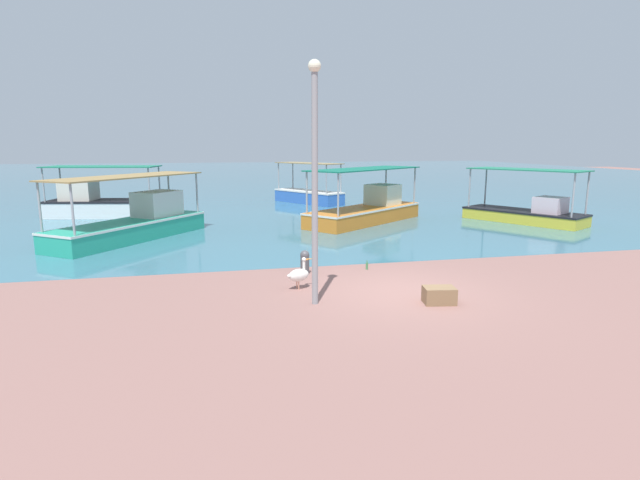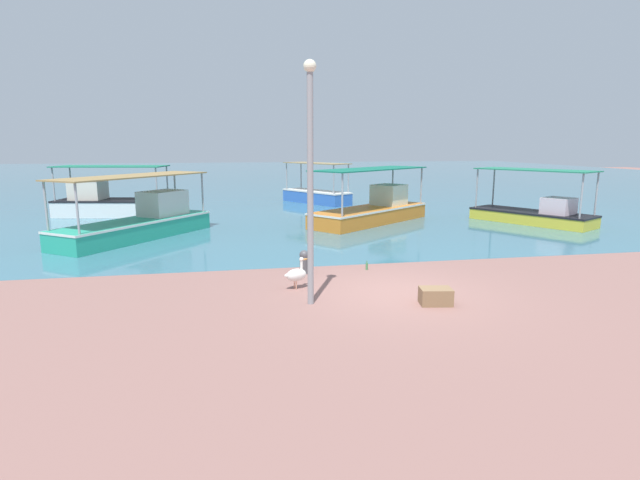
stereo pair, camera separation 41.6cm
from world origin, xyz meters
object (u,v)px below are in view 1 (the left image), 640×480
at_px(fishing_boat_near_right, 309,194).
at_px(lamp_post, 315,171).
at_px(fishing_boat_near_left, 101,203).
at_px(pelican, 299,274).
at_px(fishing_boat_center, 135,222).
at_px(fishing_boat_outer, 527,211).
at_px(mooring_bollard, 305,261).
at_px(cargo_crate, 439,295).
at_px(fishing_boat_far_left, 367,209).
at_px(glass_bottle, 367,266).

height_order(fishing_boat_near_right, lamp_post, lamp_post).
xyz_separation_m(fishing_boat_near_left, fishing_boat_near_right, (11.41, 3.69, -0.16)).
bearing_deg(pelican, fishing_boat_center, 121.46).
xyz_separation_m(fishing_boat_near_left, fishing_boat_outer, (19.84, -6.35, -0.16)).
xyz_separation_m(fishing_boat_near_left, mooring_bollard, (7.98, -13.37, -0.34)).
distance_m(fishing_boat_outer, lamp_post, 15.76).
xyz_separation_m(fishing_boat_center, cargo_crate, (7.94, -10.00, -0.46)).
bearing_deg(lamp_post, pelican, 96.87).
xyz_separation_m(fishing_boat_near_left, lamp_post, (7.70, -16.10, 2.33)).
relative_size(fishing_boat_outer, cargo_crate, 7.90).
bearing_deg(fishing_boat_center, fishing_boat_near_left, 110.98).
bearing_deg(lamp_post, fishing_boat_far_left, 66.93).
xyz_separation_m(fishing_boat_outer, fishing_boat_center, (-17.28, -0.33, 0.11)).
height_order(fishing_boat_center, pelican, fishing_boat_center).
height_order(fishing_boat_center, cargo_crate, fishing_boat_center).
bearing_deg(cargo_crate, pelican, 148.03).
distance_m(fishing_boat_center, glass_bottle, 9.85).
relative_size(fishing_boat_center, mooring_bollard, 9.67).
bearing_deg(fishing_boat_near_right, fishing_boat_center, -130.49).
height_order(fishing_boat_center, lamp_post, lamp_post).
distance_m(fishing_boat_near_left, mooring_bollard, 15.57).
relative_size(fishing_boat_near_left, fishing_boat_near_right, 1.18).
bearing_deg(lamp_post, fishing_boat_center, 118.63).
distance_m(fishing_boat_near_left, pelican, 16.65).
relative_size(pelican, glass_bottle, 2.96).
bearing_deg(fishing_boat_near_left, pelican, -63.02).
xyz_separation_m(fishing_boat_near_right, glass_bottle, (-1.57, -16.98, -0.44)).
relative_size(fishing_boat_outer, lamp_post, 1.05).
xyz_separation_m(pelican, mooring_bollard, (0.43, 1.46, -0.02)).
bearing_deg(fishing_boat_near_right, pelican, -101.76).
distance_m(fishing_boat_outer, fishing_boat_center, 17.28).
height_order(lamp_post, glass_bottle, lamp_post).
height_order(mooring_bollard, cargo_crate, mooring_bollard).
height_order(lamp_post, mooring_bollard, lamp_post).
relative_size(fishing_boat_center, cargo_crate, 9.10).
relative_size(fishing_boat_near_left, lamp_post, 1.10).
height_order(fishing_boat_far_left, glass_bottle, fishing_boat_far_left).
distance_m(fishing_boat_near_right, fishing_boat_outer, 13.11).
xyz_separation_m(fishing_boat_near_left, fishing_boat_center, (2.56, -6.67, -0.05)).
relative_size(cargo_crate, glass_bottle, 2.64).
bearing_deg(mooring_bollard, fishing_boat_near_right, 78.63).
bearing_deg(pelican, glass_bottle, 34.02).
xyz_separation_m(cargo_crate, glass_bottle, (-0.66, 3.38, -0.08)).
relative_size(fishing_boat_far_left, mooring_bollard, 9.82).
xyz_separation_m(fishing_boat_near_left, glass_bottle, (9.84, -13.29, -0.59)).
relative_size(fishing_boat_near_right, glass_bottle, 18.48).
bearing_deg(fishing_boat_near_right, glass_bottle, -95.28).
xyz_separation_m(fishing_boat_near_left, pelican, (7.55, -14.83, -0.33)).
bearing_deg(fishing_boat_near_left, fishing_boat_outer, -17.75).
height_order(lamp_post, cargo_crate, lamp_post).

